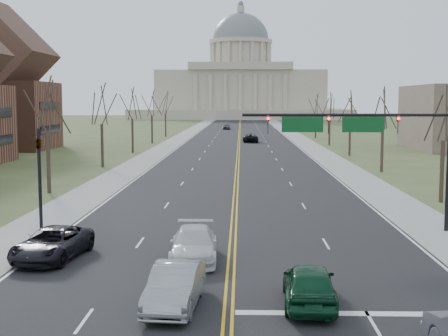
# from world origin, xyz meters

# --- Properties ---
(ground) EXTENTS (600.00, 600.00, 0.00)m
(ground) POSITION_xyz_m (0.00, 0.00, 0.00)
(ground) COLOR #485128
(ground) RESTS_ON ground
(road) EXTENTS (20.00, 380.00, 0.01)m
(road) POSITION_xyz_m (0.00, 110.00, 0.01)
(road) COLOR black
(road) RESTS_ON ground
(cross_road) EXTENTS (120.00, 14.00, 0.01)m
(cross_road) POSITION_xyz_m (0.00, 6.00, 0.01)
(cross_road) COLOR black
(cross_road) RESTS_ON ground
(sidewalk_left) EXTENTS (4.00, 380.00, 0.03)m
(sidewalk_left) POSITION_xyz_m (-12.00, 110.00, 0.01)
(sidewalk_left) COLOR gray
(sidewalk_left) RESTS_ON ground
(sidewalk_right) EXTENTS (4.00, 380.00, 0.03)m
(sidewalk_right) POSITION_xyz_m (12.00, 110.00, 0.01)
(sidewalk_right) COLOR gray
(sidewalk_right) RESTS_ON ground
(center_line) EXTENTS (0.42, 380.00, 0.01)m
(center_line) POSITION_xyz_m (0.00, 110.00, 0.01)
(center_line) COLOR gold
(center_line) RESTS_ON road
(edge_line_left) EXTENTS (0.15, 380.00, 0.01)m
(edge_line_left) POSITION_xyz_m (-9.80, 110.00, 0.01)
(edge_line_left) COLOR silver
(edge_line_left) RESTS_ON road
(edge_line_right) EXTENTS (0.15, 380.00, 0.01)m
(edge_line_right) POSITION_xyz_m (9.80, 110.00, 0.01)
(edge_line_right) COLOR silver
(edge_line_right) RESTS_ON road
(stop_bar) EXTENTS (9.50, 0.50, 0.01)m
(stop_bar) POSITION_xyz_m (5.00, -1.00, 0.01)
(stop_bar) COLOR silver
(stop_bar) RESTS_ON road
(capitol) EXTENTS (90.00, 60.00, 50.00)m
(capitol) POSITION_xyz_m (0.00, 249.91, 14.20)
(capitol) COLOR #B5A996
(capitol) RESTS_ON ground
(signal_mast) EXTENTS (12.12, 0.44, 7.20)m
(signal_mast) POSITION_xyz_m (7.45, 13.50, 5.76)
(signal_mast) COLOR black
(signal_mast) RESTS_ON ground
(signal_left) EXTENTS (0.32, 0.36, 6.00)m
(signal_left) POSITION_xyz_m (-11.50, 13.50, 3.71)
(signal_left) COLOR black
(signal_left) RESTS_ON ground
(tree_r_0) EXTENTS (3.74, 3.74, 8.50)m
(tree_r_0) POSITION_xyz_m (15.50, 24.00, 6.55)
(tree_r_0) COLOR #342B1E
(tree_r_0) RESTS_ON ground
(tree_l_0) EXTENTS (3.96, 3.96, 9.00)m
(tree_l_0) POSITION_xyz_m (-15.50, 28.00, 6.94)
(tree_l_0) COLOR #342B1E
(tree_l_0) RESTS_ON ground
(tree_r_1) EXTENTS (3.74, 3.74, 8.50)m
(tree_r_1) POSITION_xyz_m (15.50, 44.00, 6.55)
(tree_r_1) COLOR #342B1E
(tree_r_1) RESTS_ON ground
(tree_l_1) EXTENTS (3.96, 3.96, 9.00)m
(tree_l_1) POSITION_xyz_m (-15.50, 48.00, 6.94)
(tree_l_1) COLOR #342B1E
(tree_l_1) RESTS_ON ground
(tree_r_2) EXTENTS (3.74, 3.74, 8.50)m
(tree_r_2) POSITION_xyz_m (15.50, 64.00, 6.55)
(tree_r_2) COLOR #342B1E
(tree_r_2) RESTS_ON ground
(tree_l_2) EXTENTS (3.96, 3.96, 9.00)m
(tree_l_2) POSITION_xyz_m (-15.50, 68.00, 6.94)
(tree_l_2) COLOR #342B1E
(tree_l_2) RESTS_ON ground
(tree_r_3) EXTENTS (3.74, 3.74, 8.50)m
(tree_r_3) POSITION_xyz_m (15.50, 84.00, 6.55)
(tree_r_3) COLOR #342B1E
(tree_r_3) RESTS_ON ground
(tree_l_3) EXTENTS (3.96, 3.96, 9.00)m
(tree_l_3) POSITION_xyz_m (-15.50, 88.00, 6.94)
(tree_l_3) COLOR #342B1E
(tree_l_3) RESTS_ON ground
(tree_r_4) EXTENTS (3.74, 3.74, 8.50)m
(tree_r_4) POSITION_xyz_m (15.50, 104.00, 6.55)
(tree_r_4) COLOR #342B1E
(tree_r_4) RESTS_ON ground
(tree_l_4) EXTENTS (3.96, 3.96, 9.00)m
(tree_l_4) POSITION_xyz_m (-15.50, 108.00, 6.94)
(tree_l_4) COLOR #342B1E
(tree_l_4) RESTS_ON ground
(car_nb_inner_lead) EXTENTS (2.12, 4.83, 1.62)m
(car_nb_inner_lead) POSITION_xyz_m (3.01, -0.14, 0.82)
(car_nb_inner_lead) COLOR #0E3E24
(car_nb_inner_lead) RESTS_ON road
(car_sb_inner_lead) EXTENTS (2.03, 4.91, 1.58)m
(car_sb_inner_lead) POSITION_xyz_m (-1.98, -0.48, 0.80)
(car_sb_inner_lead) COLOR gray
(car_sb_inner_lead) RESTS_ON road
(car_sb_outer_lead) EXTENTS (3.23, 5.73, 1.51)m
(car_sb_outer_lead) POSITION_xyz_m (-8.66, 6.40, 0.77)
(car_sb_outer_lead) COLOR black
(car_sb_outer_lead) RESTS_ON road
(car_sb_inner_second) EXTENTS (2.40, 5.44, 1.56)m
(car_sb_inner_second) POSITION_xyz_m (-1.80, 6.35, 0.79)
(car_sb_inner_second) COLOR silver
(car_sb_inner_second) RESTS_ON road
(car_far_nb) EXTENTS (2.91, 5.86, 1.60)m
(car_far_nb) POSITION_xyz_m (2.10, 91.75, 0.81)
(car_far_nb) COLOR black
(car_far_nb) RESTS_ON road
(car_far_sb) EXTENTS (1.99, 4.61, 1.55)m
(car_far_sb) POSITION_xyz_m (-3.53, 142.13, 0.79)
(car_far_sb) COLOR #55575D
(car_far_sb) RESTS_ON road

